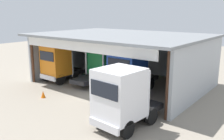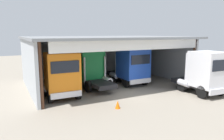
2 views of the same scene
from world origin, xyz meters
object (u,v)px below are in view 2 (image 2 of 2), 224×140
Objects in this scene: oil_drum at (133,69)px; tool_cart at (122,69)px; truck_blue_right_bay at (131,66)px; traffic_cone at (118,105)px; truck_orange_yard_outside at (61,75)px; truck_white_center_bay at (205,72)px; truck_green_center_right_bay at (90,68)px.

tool_cart is (-1.53, 0.33, 0.04)m from oil_drum.
traffic_cone is at bearing 49.49° from truck_blue_right_bay.
tool_cart is at bearing -112.83° from truck_blue_right_bay.
traffic_cone is at bearing 126.82° from truck_orange_yard_outside.
truck_white_center_bay is at bearing -92.15° from oil_drum.
traffic_cone is (2.84, -3.94, -1.62)m from truck_orange_yard_outside.
truck_green_center_right_bay is 10.26m from truck_white_center_bay.
truck_white_center_bay is at bearing -84.82° from tool_cart.
truck_orange_yard_outside is 4.34m from truck_green_center_right_bay.
truck_orange_yard_outside is 13.68m from oil_drum.
truck_orange_yard_outside is at bearing -141.98° from tool_cart.
truck_blue_right_bay is at bearing -111.87° from tool_cart.
oil_drum is 1.57m from tool_cart.
truck_green_center_right_bay is (3.45, 2.64, -0.05)m from truck_orange_yard_outside.
traffic_cone is (-8.14, 0.38, -1.64)m from truck_white_center_bay.
truck_green_center_right_bay is 8.32m from tool_cart.
traffic_cone is (-4.59, -5.56, -1.64)m from truck_blue_right_bay.
truck_white_center_bay is at bearing -45.99° from truck_green_center_right_bay.
truck_green_center_right_bay is 1.09× the size of truck_white_center_bay.
oil_drum is at bearing -87.92° from truck_white_center_bay.
truck_blue_right_bay is 1.08× the size of truck_white_center_bay.
oil_drum is at bearing -146.05° from truck_orange_yard_outside.
tool_cart is at bearing 58.89° from traffic_cone.
truck_orange_yard_outside reaches higher than truck_white_center_bay.
tool_cart is at bearing -80.60° from truck_white_center_bay.
truck_white_center_bay is (3.55, -5.94, 0.00)m from truck_blue_right_bay.
truck_blue_right_bay is 7.39m from traffic_cone.
traffic_cone is at bearing 1.52° from truck_white_center_bay.
tool_cart is (9.89, 7.73, -1.40)m from truck_orange_yard_outside.
tool_cart is at bearing -140.96° from truck_orange_yard_outside.
truck_blue_right_bay is 6.74m from tool_cart.
truck_blue_right_bay reaches higher than traffic_cone.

